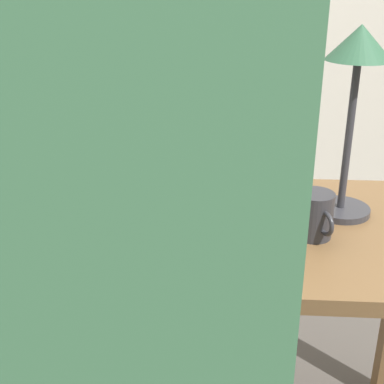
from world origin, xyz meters
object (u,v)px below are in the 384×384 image
(book_stack_tall, at_px, (36,181))
(coffee_mug, at_px, (314,215))
(open_book, at_px, (188,215))
(book_standing_upright, at_px, (101,158))
(pencil, at_px, (191,269))
(reading_lamp, at_px, (356,76))

(book_stack_tall, xyz_separation_m, coffee_mug, (0.67, -0.11, -0.02))
(open_book, bearing_deg, book_stack_tall, 177.91)
(open_book, xyz_separation_m, book_standing_upright, (-0.22, 0.10, 0.10))
(coffee_mug, bearing_deg, pencil, -147.67)
(book_stack_tall, xyz_separation_m, reading_lamp, (0.76, 0.02, 0.26))
(coffee_mug, bearing_deg, reading_lamp, 56.44)
(open_book, distance_m, book_standing_upright, 0.27)
(open_book, height_order, coffee_mug, coffee_mug)
(open_book, relative_size, coffee_mug, 4.12)
(coffee_mug, height_order, pencil, coffee_mug)
(reading_lamp, bearing_deg, open_book, -167.45)
(coffee_mug, distance_m, pencil, 0.32)
(open_book, height_order, book_stack_tall, book_stack_tall)
(coffee_mug, relative_size, pencil, 0.79)
(book_stack_tall, height_order, coffee_mug, book_stack_tall)
(reading_lamp, bearing_deg, book_standing_upright, 178.37)
(pencil, bearing_deg, book_stack_tall, 145.61)
(book_stack_tall, height_order, reading_lamp, reading_lamp)
(open_book, bearing_deg, book_standing_upright, 163.10)
(book_standing_upright, bearing_deg, open_book, -21.61)
(book_standing_upright, height_order, reading_lamp, reading_lamp)
(book_standing_upright, xyz_separation_m, pencil, (0.25, -0.32, -0.12))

